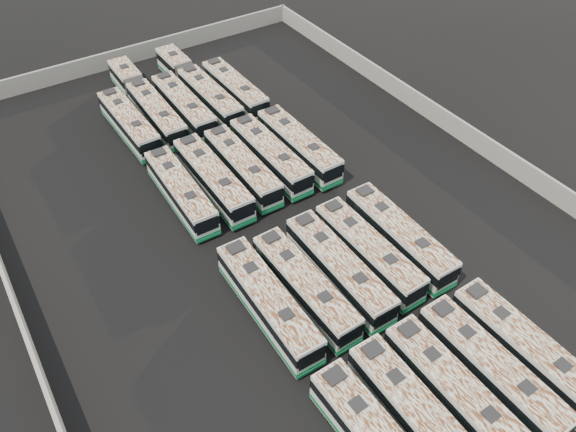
{
  "coord_description": "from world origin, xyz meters",
  "views": [
    {
      "loc": [
        -19.3,
        -29.15,
        34.67
      ],
      "look_at": [
        -0.21,
        0.25,
        1.6
      ],
      "focal_mm": 35.0,
      "sensor_mm": 36.0,
      "label": 1
    }
  ],
  "objects_px": {
    "bus_front_center": "(456,394)",
    "bus_midback_far_left": "(181,191)",
    "bus_back_center": "(184,106)",
    "bus_midfront_far_left": "(268,302)",
    "bus_back_far_left": "(129,124)",
    "bus_midfront_center": "(339,269)",
    "bus_midback_center": "(242,167)",
    "bus_midback_left": "(213,179)",
    "bus_midfront_right": "(368,252)",
    "bus_back_right": "(198,86)",
    "bus_front_far_right": "(525,350)",
    "bus_back_left": "(146,101)",
    "bus_back_far_right": "(235,89)",
    "bus_front_left": "(419,419)",
    "bus_midback_right": "(270,155)",
    "bus_front_right": "(491,370)",
    "bus_midfront_far_right": "(399,236)",
    "bus_midback_far_right": "(299,146)",
    "bus_midfront_left": "(305,287)"
  },
  "relations": [
    {
      "from": "bus_front_center",
      "to": "bus_midback_far_left",
      "type": "xyz_separation_m",
      "value": [
        -6.28,
        27.87,
        -0.04
      ]
    },
    {
      "from": "bus_midback_far_left",
      "to": "bus_back_center",
      "type": "bearing_deg",
      "value": 64.91
    },
    {
      "from": "bus_midfront_far_left",
      "to": "bus_back_far_left",
      "type": "distance_m",
      "value": 27.8
    },
    {
      "from": "bus_midfront_center",
      "to": "bus_midback_center",
      "type": "bearing_deg",
      "value": 90.39
    },
    {
      "from": "bus_midback_left",
      "to": "bus_back_center",
      "type": "xyz_separation_m",
      "value": [
        3.08,
        12.75,
        -0.02
      ]
    },
    {
      "from": "bus_midfront_right",
      "to": "bus_back_right",
      "type": "bearing_deg",
      "value": 89.23
    },
    {
      "from": "bus_midfront_center",
      "to": "bus_midfront_right",
      "type": "bearing_deg",
      "value": 4.42
    },
    {
      "from": "bus_front_far_right",
      "to": "bus_back_center",
      "type": "relative_size",
      "value": 1.0
    },
    {
      "from": "bus_back_left",
      "to": "bus_back_right",
      "type": "xyz_separation_m",
      "value": [
        6.19,
        -0.21,
        0.0
      ]
    },
    {
      "from": "bus_back_far_right",
      "to": "bus_midfront_center",
      "type": "bearing_deg",
      "value": -103.25
    },
    {
      "from": "bus_midfront_center",
      "to": "bus_front_left",
      "type": "bearing_deg",
      "value": -103.81
    },
    {
      "from": "bus_back_left",
      "to": "bus_midback_right",
      "type": "bearing_deg",
      "value": -67.63
    },
    {
      "from": "bus_front_right",
      "to": "bus_midback_right",
      "type": "height_order",
      "value": "bus_midback_right"
    },
    {
      "from": "bus_front_left",
      "to": "bus_midfront_far_right",
      "type": "distance_m",
      "value": 15.95
    },
    {
      "from": "bus_midback_center",
      "to": "bus_back_left",
      "type": "bearing_deg",
      "value": 101.64
    },
    {
      "from": "bus_midfront_center",
      "to": "bus_midback_far_right",
      "type": "height_order",
      "value": "bus_midback_far_right"
    },
    {
      "from": "bus_front_far_right",
      "to": "bus_back_center",
      "type": "distance_m",
      "value": 41.24
    },
    {
      "from": "bus_front_far_right",
      "to": "bus_midfront_right",
      "type": "xyz_separation_m",
      "value": [
        -3.22,
        13.05,
        -0.02
      ]
    },
    {
      "from": "bus_midfront_far_left",
      "to": "bus_midfront_center",
      "type": "xyz_separation_m",
      "value": [
        6.34,
        -0.2,
        -0.02
      ]
    },
    {
      "from": "bus_front_center",
      "to": "bus_front_far_right",
      "type": "relative_size",
      "value": 0.99
    },
    {
      "from": "bus_midfront_right",
      "to": "bus_midback_left",
      "type": "distance_m",
      "value": 16.19
    },
    {
      "from": "bus_midback_far_left",
      "to": "bus_back_right",
      "type": "distance_m",
      "value": 18.36
    },
    {
      "from": "bus_front_far_right",
      "to": "bus_back_left",
      "type": "bearing_deg",
      "value": 101.0
    },
    {
      "from": "bus_midback_far_left",
      "to": "bus_back_far_left",
      "type": "xyz_separation_m",
      "value": [
        0.11,
        12.78,
        0.02
      ]
    },
    {
      "from": "bus_midfront_far_right",
      "to": "bus_midback_left",
      "type": "relative_size",
      "value": 0.99
    },
    {
      "from": "bus_front_left",
      "to": "bus_back_far_right",
      "type": "relative_size",
      "value": 1.03
    },
    {
      "from": "bus_midback_far_left",
      "to": "bus_back_center",
      "type": "relative_size",
      "value": 0.97
    },
    {
      "from": "bus_midback_left",
      "to": "bus_midback_far_right",
      "type": "distance_m",
      "value": 9.51
    },
    {
      "from": "bus_midback_left",
      "to": "bus_midfront_center",
      "type": "bearing_deg",
      "value": -78.08
    },
    {
      "from": "bus_front_center",
      "to": "bus_back_far_left",
      "type": "xyz_separation_m",
      "value": [
        -6.17,
        40.65,
        -0.02
      ]
    },
    {
      "from": "bus_midfront_right",
      "to": "bus_midback_left",
      "type": "height_order",
      "value": "bus_midback_left"
    },
    {
      "from": "bus_midfront_far_left",
      "to": "bus_midback_right",
      "type": "height_order",
      "value": "bus_midfront_far_left"
    },
    {
      "from": "bus_midback_left",
      "to": "bus_back_far_right",
      "type": "distance_m",
      "value": 15.99
    },
    {
      "from": "bus_midfront_far_left",
      "to": "bus_midback_center",
      "type": "height_order",
      "value": "bus_midfront_far_left"
    },
    {
      "from": "bus_back_far_right",
      "to": "bus_front_center",
      "type": "bearing_deg",
      "value": -99.5
    },
    {
      "from": "bus_midback_center",
      "to": "bus_midback_right",
      "type": "bearing_deg",
      "value": 1.98
    },
    {
      "from": "bus_front_center",
      "to": "bus_midfront_right",
      "type": "xyz_separation_m",
      "value": [
        3.19,
        12.86,
        -0.02
      ]
    },
    {
      "from": "bus_midfront_right",
      "to": "bus_midfront_left",
      "type": "bearing_deg",
      "value": -178.57
    },
    {
      "from": "bus_midback_right",
      "to": "bus_back_left",
      "type": "xyz_separation_m",
      "value": [
        -6.23,
        15.82,
        -0.04
      ]
    },
    {
      "from": "bus_front_left",
      "to": "bus_midback_left",
      "type": "bearing_deg",
      "value": 90.2
    },
    {
      "from": "bus_midback_far_left",
      "to": "bus_back_far_left",
      "type": "relative_size",
      "value": 0.99
    },
    {
      "from": "bus_front_right",
      "to": "bus_midfront_far_right",
      "type": "distance_m",
      "value": 13.2
    },
    {
      "from": "bus_front_left",
      "to": "bus_midfront_center",
      "type": "xyz_separation_m",
      "value": [
        3.21,
        12.62,
        -0.0
      ]
    },
    {
      "from": "bus_front_left",
      "to": "bus_back_right",
      "type": "relative_size",
      "value": 0.66
    },
    {
      "from": "bus_midfront_center",
      "to": "bus_midback_right",
      "type": "xyz_separation_m",
      "value": [
        3.16,
        15.34,
        -0.01
      ]
    },
    {
      "from": "bus_front_right",
      "to": "bus_midback_center",
      "type": "height_order",
      "value": "bus_front_right"
    },
    {
      "from": "bus_midback_left",
      "to": "bus_midback_far_left",
      "type": "bearing_deg",
      "value": 178.73
    },
    {
      "from": "bus_midfront_far_right",
      "to": "bus_back_right",
      "type": "xyz_separation_m",
      "value": [
        -3.22,
        30.79,
        -0.04
      ]
    },
    {
      "from": "bus_front_right",
      "to": "bus_midfront_center",
      "type": "distance_m",
      "value": 13.03
    },
    {
      "from": "bus_midback_far_left",
      "to": "bus_back_left",
      "type": "height_order",
      "value": "bus_back_left"
    }
  ]
}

